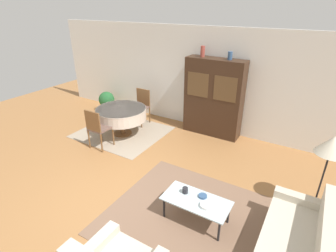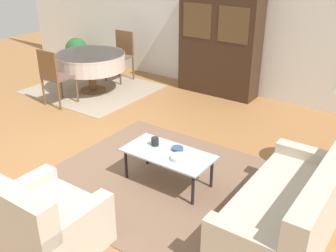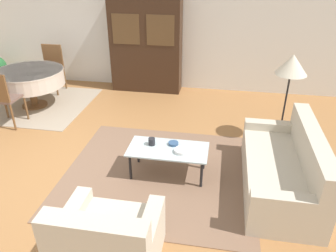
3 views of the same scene
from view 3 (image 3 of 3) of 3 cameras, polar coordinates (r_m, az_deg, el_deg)
ground_plane at (r=4.75m, az=-17.53°, el=-8.24°), size 14.00×14.00×0.00m
wall_back at (r=7.39m, az=-6.43°, el=17.20°), size 10.00×0.06×2.70m
area_rug at (r=4.58m, az=-1.52°, el=-8.19°), size 2.57×2.38×0.01m
dining_rug at (r=7.16m, az=-22.33°, el=3.58°), size 2.19×1.97×0.01m
couch at (r=4.38m, az=19.59°, el=-7.21°), size 0.84×1.81×0.84m
armchair at (r=3.31m, az=-10.48°, el=-19.28°), size 0.94×0.81×0.81m
coffee_table at (r=4.36m, az=0.00°, el=-4.42°), size 1.06×0.53×0.40m
display_cabinet at (r=7.11m, az=-3.85°, el=13.98°), size 1.48×0.45×1.99m
dining_table at (r=6.86m, az=-22.98°, el=7.72°), size 1.29×1.29×0.73m
dining_chair_near at (r=6.20m, az=-26.97°, el=4.69°), size 0.44×0.44×0.98m
dining_chair_far at (r=7.56m, az=-19.63°, el=9.95°), size 0.44×0.44×0.98m
floor_lamp at (r=5.20m, az=20.73°, el=9.53°), size 0.47×0.47×1.41m
cup at (r=4.41m, az=-2.85°, el=-2.72°), size 0.09×0.09×0.10m
bowl at (r=4.26m, az=2.41°, el=-4.33°), size 0.19×0.19×0.04m
bowl_small at (r=4.42m, az=0.94°, el=-3.05°), size 0.14×0.14×0.04m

